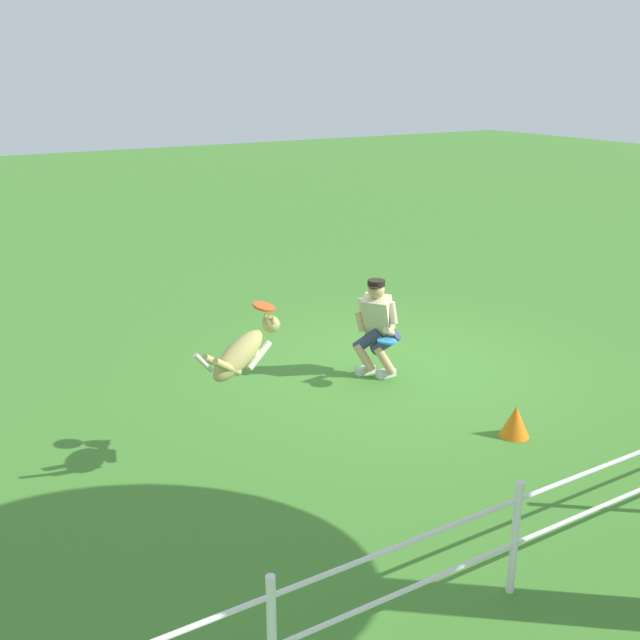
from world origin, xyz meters
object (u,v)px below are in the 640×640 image
at_px(frisbee_held, 387,341).
at_px(person, 377,324).
at_px(dog, 242,352).
at_px(training_cone, 515,421).
at_px(frisbee_flying, 264,307).

bearing_deg(frisbee_held, person, -105.89).
height_order(person, frisbee_held, person).
xyz_separation_m(dog, training_cone, (-2.78, 0.87, -1.06)).
distance_m(person, training_cone, 2.24).
xyz_separation_m(person, frisbee_flying, (2.18, 1.18, 0.91)).
bearing_deg(training_cone, person, -81.82).
relative_size(dog, frisbee_held, 4.26).
height_order(frisbee_held, training_cone, frisbee_held).
height_order(person, training_cone, person).
bearing_deg(person, frisbee_held, 38.35).
bearing_deg(frisbee_flying, training_cone, 158.50).
bearing_deg(person, training_cone, 62.42).
distance_m(dog, frisbee_flying, 0.49).
height_order(person, dog, dog).
bearing_deg(frisbee_held, training_cone, 103.11).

